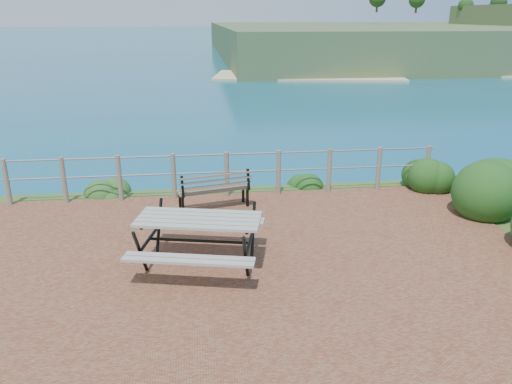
% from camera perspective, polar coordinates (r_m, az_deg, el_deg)
% --- Properties ---
extents(ground, '(10.00, 7.00, 0.12)m').
position_cam_1_polar(ground, '(8.05, -1.73, -8.65)').
color(ground, brown).
rests_on(ground, ground).
extents(ocean, '(1200.00, 1200.00, 0.00)m').
position_cam_1_polar(ocean, '(207.11, -7.04, 18.34)').
color(ocean, '#157683').
rests_on(ocean, ground).
extents(safety_railing, '(9.40, 0.10, 1.00)m').
position_cam_1_polar(safety_railing, '(10.93, -3.36, 2.31)').
color(safety_railing, '#6B5B4C').
rests_on(safety_railing, ground).
extents(picnic_table, '(2.05, 1.64, 0.81)m').
position_cam_1_polar(picnic_table, '(7.94, -6.50, -5.04)').
color(picnic_table, '#9B968B').
rests_on(picnic_table, ground).
extents(park_bench, '(1.52, 0.70, 0.83)m').
position_cam_1_polar(park_bench, '(10.24, -4.88, 0.94)').
color(park_bench, brown).
rests_on(park_bench, ground).
extents(shrub_right_front, '(1.38, 1.38, 1.96)m').
position_cam_1_polar(shrub_right_front, '(11.48, 24.58, -1.66)').
color(shrub_right_front, '#1B4716').
rests_on(shrub_right_front, ground).
extents(shrub_right_edge, '(1.02, 1.02, 1.46)m').
position_cam_1_polar(shrub_right_edge, '(12.27, 18.88, 0.39)').
color(shrub_right_edge, '#1B4716').
rests_on(shrub_right_edge, ground).
extents(shrub_lip_west, '(0.78, 0.78, 0.53)m').
position_cam_1_polar(shrub_lip_west, '(11.65, -16.93, -0.39)').
color(shrub_lip_west, '#295720').
rests_on(shrub_lip_west, ground).
extents(shrub_lip_east, '(0.75, 0.75, 0.48)m').
position_cam_1_polar(shrub_lip_east, '(11.85, 6.07, 0.71)').
color(shrub_lip_east, '#1B4716').
rests_on(shrub_lip_east, ground).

